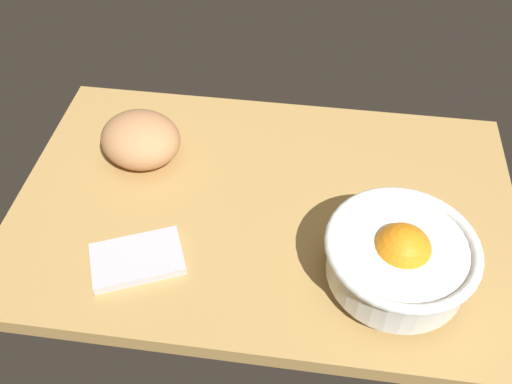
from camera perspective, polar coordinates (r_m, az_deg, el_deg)
ground_plane at (r=92.10cm, az=0.87°, el=-1.82°), size 82.20×53.09×3.00cm
fruit_bowl at (r=79.60cm, az=14.58°, el=-6.47°), size 21.31×21.31×11.02cm
bread_loaf at (r=97.66cm, az=-11.80°, el=5.33°), size 16.87×15.81×8.59cm
napkin_folded at (r=85.05cm, az=-12.15°, el=-6.76°), size 15.71×13.10×1.41cm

